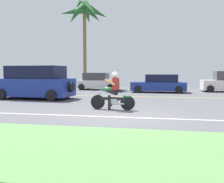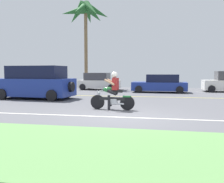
# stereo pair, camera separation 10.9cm
# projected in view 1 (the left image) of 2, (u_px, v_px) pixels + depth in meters

# --- Properties ---
(ground) EXTENTS (56.00, 30.00, 0.04)m
(ground) POSITION_uv_depth(u_px,v_px,m) (132.00, 106.00, 12.31)
(ground) COLOR #545459
(grass_median) EXTENTS (56.00, 3.80, 0.06)m
(grass_median) POSITION_uv_depth(u_px,v_px,m) (94.00, 149.00, 5.35)
(grass_median) COLOR #5B8C4C
(grass_median) RESTS_ON ground
(lane_line_near) EXTENTS (50.40, 0.12, 0.01)m
(lane_line_near) POSITION_uv_depth(u_px,v_px,m) (122.00, 117.00, 9.22)
(lane_line_near) COLOR silver
(lane_line_near) RESTS_ON ground
(lane_line_far) EXTENTS (50.40, 0.12, 0.01)m
(lane_line_far) POSITION_uv_depth(u_px,v_px,m) (140.00, 97.00, 16.86)
(lane_line_far) COLOR yellow
(lane_line_far) RESTS_ON ground
(motorcyclist) EXTENTS (1.96, 0.64, 1.64)m
(motorcyclist) POSITION_uv_depth(u_px,v_px,m) (113.00, 94.00, 11.04)
(motorcyclist) COLOR black
(motorcyclist) RESTS_ON ground
(suv_nearby) EXTENTS (4.81, 2.48, 1.99)m
(suv_nearby) POSITION_uv_depth(u_px,v_px,m) (35.00, 83.00, 15.53)
(suv_nearby) COLOR navy
(suv_nearby) RESTS_ON ground
(parked_car_0) EXTENTS (4.42, 2.11, 1.40)m
(parked_car_0) POSITION_uv_depth(u_px,v_px,m) (33.00, 83.00, 22.89)
(parked_car_0) COLOR beige
(parked_car_0) RESTS_ON ground
(parked_car_1) EXTENTS (3.74, 2.08, 1.54)m
(parked_car_1) POSITION_uv_depth(u_px,v_px,m) (98.00, 82.00, 23.48)
(parked_car_1) COLOR white
(parked_car_1) RESTS_ON ground
(parked_car_2) EXTENTS (4.31, 2.03, 1.43)m
(parked_car_2) POSITION_uv_depth(u_px,v_px,m) (159.00, 84.00, 20.46)
(parked_car_2) COLOR navy
(parked_car_2) RESTS_ON ground
(palm_tree_1) EXTENTS (4.83, 4.80, 8.60)m
(palm_tree_1) POSITION_uv_depth(u_px,v_px,m) (85.00, 14.00, 24.94)
(palm_tree_1) COLOR brown
(palm_tree_1) RESTS_ON ground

